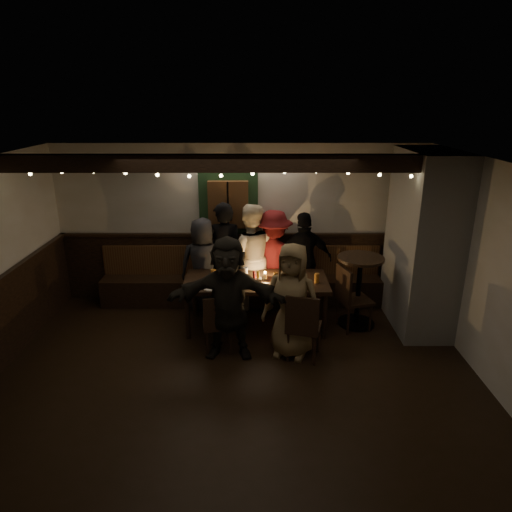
{
  "coord_description": "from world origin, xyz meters",
  "views": [
    {
      "loc": [
        0.23,
        -4.77,
        3.26
      ],
      "look_at": [
        0.24,
        1.6,
        1.05
      ],
      "focal_mm": 32.0,
      "sensor_mm": 36.0,
      "label": 1
    }
  ],
  "objects_px": {
    "dining_table": "(256,284)",
    "person_d": "(274,259)",
    "chair_near_right": "(303,324)",
    "chair_end": "(349,295)",
    "person_c": "(250,257)",
    "person_e": "(304,261)",
    "person_f": "(228,298)",
    "high_top": "(359,282)",
    "person_a": "(203,265)",
    "person_g": "(292,301)",
    "person_b": "(224,255)",
    "chair_near_left": "(218,321)"
  },
  "relations": [
    {
      "from": "chair_near_right",
      "to": "person_d",
      "type": "height_order",
      "value": "person_d"
    },
    {
      "from": "chair_end",
      "to": "person_c",
      "type": "relative_size",
      "value": 0.57
    },
    {
      "from": "chair_near_right",
      "to": "person_e",
      "type": "relative_size",
      "value": 0.59
    },
    {
      "from": "person_f",
      "to": "person_g",
      "type": "bearing_deg",
      "value": 3.37
    },
    {
      "from": "chair_near_right",
      "to": "person_g",
      "type": "height_order",
      "value": "person_g"
    },
    {
      "from": "dining_table",
      "to": "chair_near_right",
      "type": "distance_m",
      "value": 1.13
    },
    {
      "from": "person_e",
      "to": "person_f",
      "type": "distance_m",
      "value": 1.89
    },
    {
      "from": "person_a",
      "to": "person_d",
      "type": "xyz_separation_m",
      "value": [
        1.12,
        0.14,
        0.05
      ]
    },
    {
      "from": "chair_near_left",
      "to": "person_f",
      "type": "distance_m",
      "value": 0.38
    },
    {
      "from": "person_d",
      "to": "person_c",
      "type": "bearing_deg",
      "value": 24.83
    },
    {
      "from": "person_f",
      "to": "chair_end",
      "type": "bearing_deg",
      "value": 25.39
    },
    {
      "from": "chair_end",
      "to": "person_f",
      "type": "distance_m",
      "value": 1.89
    },
    {
      "from": "chair_near_left",
      "to": "person_b",
      "type": "xyz_separation_m",
      "value": [
        -0.01,
        1.52,
        0.4
      ]
    },
    {
      "from": "chair_near_left",
      "to": "high_top",
      "type": "bearing_deg",
      "value": 22.47
    },
    {
      "from": "person_a",
      "to": "person_g",
      "type": "xyz_separation_m",
      "value": [
        1.3,
        -1.41,
        0.02
      ]
    },
    {
      "from": "person_a",
      "to": "chair_near_right",
      "type": "bearing_deg",
      "value": 132.77
    },
    {
      "from": "chair_end",
      "to": "person_g",
      "type": "xyz_separation_m",
      "value": [
        -0.9,
        -0.71,
        0.23
      ]
    },
    {
      "from": "person_g",
      "to": "person_e",
      "type": "bearing_deg",
      "value": 96.4
    },
    {
      "from": "chair_near_right",
      "to": "person_d",
      "type": "bearing_deg",
      "value": 100.33
    },
    {
      "from": "chair_near_right",
      "to": "chair_end",
      "type": "height_order",
      "value": "chair_end"
    },
    {
      "from": "chair_end",
      "to": "person_b",
      "type": "distance_m",
      "value": 2.08
    },
    {
      "from": "high_top",
      "to": "person_a",
      "type": "xyz_separation_m",
      "value": [
        -2.36,
        0.55,
        0.08
      ]
    },
    {
      "from": "chair_end",
      "to": "person_e",
      "type": "xyz_separation_m",
      "value": [
        -0.59,
        0.79,
        0.24
      ]
    },
    {
      "from": "chair_end",
      "to": "high_top",
      "type": "height_order",
      "value": "high_top"
    },
    {
      "from": "person_b",
      "to": "person_d",
      "type": "height_order",
      "value": "person_b"
    },
    {
      "from": "high_top",
      "to": "person_f",
      "type": "relative_size",
      "value": 0.66
    },
    {
      "from": "dining_table",
      "to": "high_top",
      "type": "xyz_separation_m",
      "value": [
        1.53,
        0.07,
        -0.0
      ]
    },
    {
      "from": "person_c",
      "to": "person_e",
      "type": "xyz_separation_m",
      "value": [
        0.86,
        0.01,
        -0.07
      ]
    },
    {
      "from": "dining_table",
      "to": "person_b",
      "type": "bearing_deg",
      "value": 124.33
    },
    {
      "from": "dining_table",
      "to": "person_d",
      "type": "distance_m",
      "value": 0.83
    },
    {
      "from": "person_c",
      "to": "person_d",
      "type": "xyz_separation_m",
      "value": [
        0.38,
        0.07,
        -0.06
      ]
    },
    {
      "from": "chair_near_right",
      "to": "person_b",
      "type": "distance_m",
      "value": 2.06
    },
    {
      "from": "chair_end",
      "to": "person_b",
      "type": "relative_size",
      "value": 0.56
    },
    {
      "from": "high_top",
      "to": "person_e",
      "type": "xyz_separation_m",
      "value": [
        -0.75,
        0.64,
        0.11
      ]
    },
    {
      "from": "dining_table",
      "to": "person_c",
      "type": "relative_size",
      "value": 1.22
    },
    {
      "from": "chair_near_left",
      "to": "person_c",
      "type": "height_order",
      "value": "person_c"
    },
    {
      "from": "dining_table",
      "to": "person_a",
      "type": "distance_m",
      "value": 1.05
    },
    {
      "from": "person_g",
      "to": "person_f",
      "type": "bearing_deg",
      "value": -161.27
    },
    {
      "from": "chair_end",
      "to": "person_g",
      "type": "relative_size",
      "value": 0.63
    },
    {
      "from": "dining_table",
      "to": "person_a",
      "type": "height_order",
      "value": "person_a"
    },
    {
      "from": "person_b",
      "to": "person_g",
      "type": "height_order",
      "value": "person_b"
    },
    {
      "from": "chair_end",
      "to": "person_e",
      "type": "height_order",
      "value": "person_e"
    },
    {
      "from": "person_d",
      "to": "chair_end",
      "type": "bearing_deg",
      "value": 156.6
    },
    {
      "from": "person_e",
      "to": "person_g",
      "type": "bearing_deg",
      "value": 67.12
    },
    {
      "from": "person_a",
      "to": "person_e",
      "type": "relative_size",
      "value": 0.96
    },
    {
      "from": "chair_near_left",
      "to": "person_e",
      "type": "relative_size",
      "value": 0.53
    },
    {
      "from": "dining_table",
      "to": "person_c",
      "type": "distance_m",
      "value": 0.73
    },
    {
      "from": "person_b",
      "to": "person_e",
      "type": "xyz_separation_m",
      "value": [
        1.29,
        -0.03,
        -0.08
      ]
    },
    {
      "from": "person_g",
      "to": "dining_table",
      "type": "bearing_deg",
      "value": 138.49
    },
    {
      "from": "person_a",
      "to": "person_g",
      "type": "distance_m",
      "value": 1.92
    }
  ]
}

